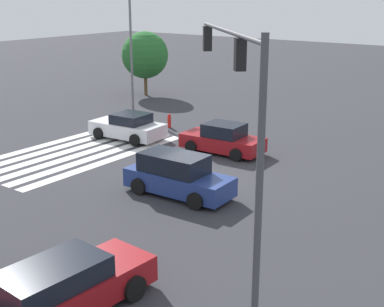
{
  "coord_description": "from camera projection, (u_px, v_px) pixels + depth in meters",
  "views": [
    {
      "loc": [
        17.89,
        13.29,
        8.02
      ],
      "look_at": [
        0.0,
        0.0,
        1.23
      ],
      "focal_mm": 50.0,
      "sensor_mm": 36.0,
      "label": 1
    }
  ],
  "objects": [
    {
      "name": "car_4",
      "position": [
        63.0,
        289.0,
        13.62
      ],
      "size": [
        4.99,
        2.26,
        1.53
      ],
      "rotation": [
        0.0,
        0.0,
        3.08
      ],
      "color": "maroon",
      "rests_on": "ground_plane"
    },
    {
      "name": "tree_corner_a",
      "position": [
        145.0,
        55.0,
        42.07
      ],
      "size": [
        3.68,
        3.68,
        5.04
      ],
      "color": "brown",
      "rests_on": "ground_plane"
    },
    {
      "name": "car_2",
      "position": [
        177.0,
        176.0,
        21.73
      ],
      "size": [
        2.1,
        4.59,
        1.72
      ],
      "rotation": [
        0.0,
        0.0,
        1.61
      ],
      "color": "navy",
      "rests_on": "ground_plane"
    },
    {
      "name": "fire_hydrant",
      "position": [
        169.0,
        121.0,
        32.65
      ],
      "size": [
        0.22,
        0.22,
        0.86
      ],
      "color": "red",
      "rests_on": "ground_plane"
    },
    {
      "name": "ground_plane",
      "position": [
        192.0,
        180.0,
        23.66
      ],
      "size": [
        132.99,
        132.99,
        0.0
      ],
      "primitive_type": "plane",
      "color": "#333338"
    },
    {
      "name": "car_0",
      "position": [
        128.0,
        127.0,
        30.12
      ],
      "size": [
        2.41,
        4.35,
        1.47
      ],
      "rotation": [
        0.0,
        0.0,
        -1.5
      ],
      "color": "silver",
      "rests_on": "ground_plane"
    },
    {
      "name": "street_light_pole_b",
      "position": [
        131.0,
        35.0,
        36.24
      ],
      "size": [
        0.8,
        0.36,
        8.67
      ],
      "color": "slate",
      "rests_on": "ground_plane"
    },
    {
      "name": "traffic_signal_mast",
      "position": [
        239.0,
        104.0,
        14.07
      ],
      "size": [
        5.43,
        5.43,
        7.18
      ],
      "rotation": [
        0.0,
        0.0,
        -2.36
      ],
      "color": "#47474C",
      "rests_on": "ground_plane"
    },
    {
      "name": "crosswalk_markings",
      "position": [
        78.0,
        151.0,
        27.88
      ],
      "size": [
        10.88,
        5.35,
        0.01
      ],
      "rotation": [
        0.0,
        0.0,
        1.57
      ],
      "color": "silver",
      "rests_on": "ground_plane"
    },
    {
      "name": "car_1",
      "position": [
        223.0,
        139.0,
        27.53
      ],
      "size": [
        2.22,
        4.37,
        1.54
      ],
      "rotation": [
        0.0,
        0.0,
        -1.52
      ],
      "color": "maroon",
      "rests_on": "ground_plane"
    }
  ]
}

